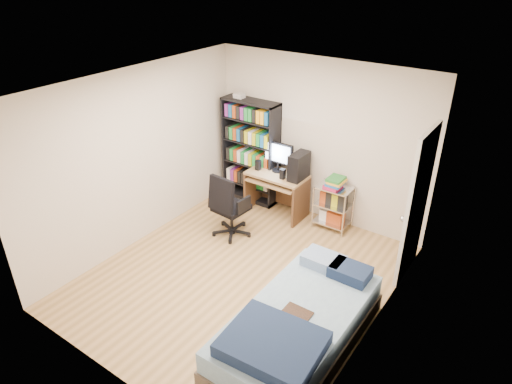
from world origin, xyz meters
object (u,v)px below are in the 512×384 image
Objects in this scene: bed at (297,327)px; media_shelf at (251,150)px; computer_desk at (284,178)px; office_chair at (230,216)px.

media_shelf is at bearing 133.85° from bed.
media_shelf is 0.79m from computer_desk.
media_shelf is 3.46m from bed.
computer_desk is at bearing -10.87° from media_shelf.
computer_desk is (0.73, -0.14, -0.25)m from media_shelf.
bed is (2.35, -2.45, -0.62)m from media_shelf.
media_shelf reaches higher than computer_desk.
computer_desk is at bearing 76.43° from office_chair.
bed is at bearing -30.14° from office_chair.
computer_desk is at bearing 125.06° from bed.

